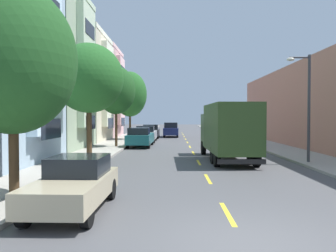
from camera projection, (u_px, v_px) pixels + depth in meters
ground_plane at (186, 140)px, 36.86m from camera, size 160.00×160.00×0.00m
sidewalk_left at (121, 141)px, 34.98m from camera, size 3.20×120.00×0.14m
sidewalk_right at (253, 141)px, 34.75m from camera, size 3.20×120.00×0.14m
lane_centerline_dashes at (189, 144)px, 31.36m from camera, size 0.14×47.20×0.01m
townhouse_third_sage at (9, 73)px, 26.06m from camera, size 12.86×8.19×12.78m
townhouse_fourth_cream at (50, 90)px, 34.46m from camera, size 12.73×8.19×11.55m
townhouse_fifth_rose at (67, 95)px, 42.85m from camera, size 14.43×8.19×11.68m
street_tree_nearest at (13, 60)px, 9.88m from camera, size 3.86×3.86×6.57m
street_tree_second at (89, 78)px, 18.81m from camera, size 4.02×4.02×6.79m
street_tree_third at (116, 90)px, 27.75m from camera, size 3.31×3.31×6.88m
street_tree_farthest at (130, 94)px, 36.69m from camera, size 3.83×3.83×7.67m
street_lamp at (306, 99)px, 18.06m from camera, size 1.35×0.28×5.98m
delivery_box_truck at (228, 129)px, 19.61m from camera, size 2.62×7.87×3.41m
parked_hatchback_sky at (222, 133)px, 38.56m from camera, size 1.76×4.01×1.50m
parked_hatchback_champagne at (75, 184)px, 9.20m from camera, size 1.81×4.03×1.50m
parked_pickup_charcoal at (151, 132)px, 40.68m from camera, size 2.08×5.33×1.73m
parked_sedan_red at (243, 139)px, 27.65m from camera, size 1.88×4.53×1.43m
parked_pickup_teal at (140, 138)px, 28.75m from camera, size 2.09×5.33×1.73m
parked_pickup_silver at (146, 134)px, 34.52m from camera, size 2.02×5.31×1.73m
moving_navy_sedan at (171, 130)px, 43.12m from camera, size 1.95×4.80×1.93m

